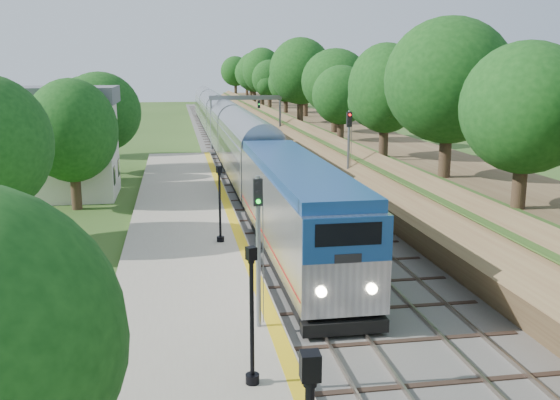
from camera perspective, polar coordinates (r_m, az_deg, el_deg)
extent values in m
plane|color=#2D4C19|center=(20.13, 7.99, -15.72)|extent=(320.00, 320.00, 0.00)
cube|color=#4C4944|center=(77.87, -3.88, 5.16)|extent=(9.50, 170.00, 0.12)
cube|color=gray|center=(77.64, -5.89, 5.20)|extent=(0.08, 170.00, 0.16)
cube|color=gray|center=(77.74, -4.83, 5.23)|extent=(0.08, 170.00, 0.16)
cube|color=gray|center=(77.99, -2.95, 5.28)|extent=(0.08, 170.00, 0.16)
cube|color=gray|center=(78.17, -1.89, 5.31)|extent=(0.08, 170.00, 0.16)
cube|color=gray|center=(34.19, -8.56, -3.62)|extent=(6.40, 68.00, 0.38)
cube|color=gold|center=(34.29, -3.80, -3.13)|extent=(0.55, 68.00, 0.01)
cube|color=brown|center=(79.21, 3.00, 6.33)|extent=(9.00, 170.00, 3.00)
cube|color=brown|center=(78.48, 0.20, 6.15)|extent=(4.47, 170.00, 4.54)
cylinder|color=#332316|center=(31.52, 20.25, 2.11)|extent=(0.60, 0.60, 2.62)
sphere|color=#103C10|center=(31.16, 20.72, 8.58)|extent=(5.70, 5.70, 5.70)
cylinder|color=#332316|center=(78.67, 1.94, 8.36)|extent=(0.60, 0.60, 2.62)
sphere|color=#103C10|center=(78.52, 1.96, 10.95)|extent=(5.70, 5.70, 5.70)
cylinder|color=#332316|center=(128.00, -2.56, 9.76)|extent=(0.60, 0.60, 2.62)
sphere|color=#103C10|center=(127.91, -2.57, 11.36)|extent=(5.70, 5.70, 5.70)
cube|color=silver|center=(48.07, -19.59, 4.24)|extent=(8.00, 6.00, 6.80)
cube|color=#585B60|center=(47.74, -19.93, 9.00)|extent=(8.60, 6.60, 1.20)
cube|color=black|center=(45.98, -14.91, 2.19)|extent=(0.05, 1.10, 1.30)
cube|color=black|center=(49.52, -14.54, 2.89)|extent=(0.05, 1.10, 1.30)
cube|color=black|center=(45.61, -15.10, 5.65)|extent=(0.05, 1.10, 1.30)
cube|color=black|center=(49.18, -14.71, 6.11)|extent=(0.05, 1.10, 1.30)
cylinder|color=slate|center=(72.33, -6.30, 7.01)|extent=(0.24, 0.24, 6.20)
cylinder|color=slate|center=(73.22, 0.01, 7.14)|extent=(0.24, 0.24, 6.20)
cube|color=slate|center=(72.48, -3.15, 9.33)|extent=(8.40, 0.25, 0.50)
cube|color=black|center=(72.13, -5.13, 8.69)|extent=(0.30, 0.20, 0.90)
cube|color=black|center=(72.55, -1.94, 8.75)|extent=(0.30, 0.20, 0.90)
cylinder|color=#332316|center=(44.18, -17.72, 0.87)|extent=(0.60, 0.60, 2.45)
sphere|color=#103C10|center=(43.69, -17.99, 5.15)|extent=(5.32, 5.32, 5.32)
cylinder|color=#332316|center=(59.85, -15.63, 3.79)|extent=(0.60, 0.60, 2.45)
sphere|color=#103C10|center=(59.49, -15.81, 6.96)|extent=(5.32, 5.32, 5.32)
cube|color=black|center=(30.70, 1.34, -4.52)|extent=(2.89, 18.08, 0.63)
cube|color=#B7BAC1|center=(30.17, 1.36, -0.71)|extent=(3.14, 18.83, 3.56)
cube|color=navy|center=(29.79, 1.38, 3.06)|extent=(3.01, 18.08, 0.46)
cube|color=navy|center=(21.00, 6.24, -3.66)|extent=(3.11, 0.10, 1.57)
cube|color=black|center=(20.91, 6.29, -3.14)|extent=(2.30, 0.06, 0.78)
cube|color=maroon|center=(30.45, 1.35, -2.92)|extent=(3.16, 18.46, 0.10)
cube|color=#B7BAC1|center=(50.18, -3.06, 3.97)|extent=(3.14, 20.93, 4.08)
cube|color=#B7BAC1|center=(71.47, -5.03, 6.35)|extent=(3.14, 20.93, 4.08)
cube|color=#B7BAC1|center=(92.86, -6.10, 7.63)|extent=(3.14, 20.93, 4.08)
cube|color=#B7BAC1|center=(114.31, -6.78, 8.42)|extent=(3.14, 20.93, 4.08)
cube|color=black|center=(9.70, 2.78, -14.92)|extent=(0.31, 0.31, 0.43)
cube|color=silver|center=(9.70, 2.78, -14.92)|extent=(0.22, 0.22, 0.32)
cylinder|color=black|center=(18.76, -2.54, -16.01)|extent=(0.41, 0.41, 0.28)
cylinder|color=black|center=(17.99, -2.59, -10.95)|extent=(0.13, 0.13, 3.59)
cube|color=black|center=(17.31, -2.65, -4.90)|extent=(0.33, 0.33, 0.37)
cube|color=silver|center=(17.31, -2.65, -4.90)|extent=(0.24, 0.24, 0.28)
cylinder|color=black|center=(32.92, -5.46, -3.57)|extent=(0.40, 0.40, 0.27)
cylinder|color=black|center=(32.49, -5.52, -0.58)|extent=(0.13, 0.13, 3.52)
cube|color=black|center=(32.13, -5.59, 2.80)|extent=(0.32, 0.32, 0.36)
cube|color=silver|center=(32.13, -5.59, 2.80)|extent=(0.23, 0.23, 0.27)
cylinder|color=slate|center=(21.56, -2.00, -4.85)|extent=(0.17, 0.17, 5.39)
cube|color=black|center=(21.04, -2.04, 0.73)|extent=(0.32, 0.20, 0.93)
cylinder|color=#0CE526|center=(20.93, -2.00, 0.66)|extent=(0.15, 0.06, 0.15)
cylinder|color=slate|center=(43.55, 6.28, 3.98)|extent=(0.18, 0.18, 6.34)
cube|color=black|center=(43.27, 6.35, 7.33)|extent=(0.35, 0.23, 1.02)
cylinder|color=#FF0C0C|center=(43.14, 6.40, 7.32)|extent=(0.16, 0.06, 0.16)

